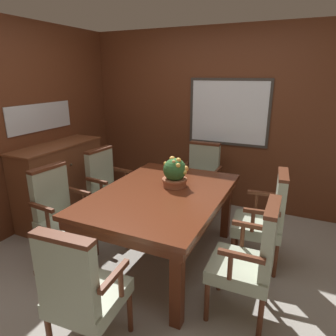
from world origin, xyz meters
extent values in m
plane|color=#A39E93|center=(0.00, 0.00, 0.00)|extent=(14.00, 14.00, 0.00)
cube|color=#5B2D19|center=(0.00, 1.92, 1.23)|extent=(7.20, 0.06, 2.45)
cube|color=white|center=(0.22, 1.88, 1.35)|extent=(1.03, 0.01, 0.82)
cube|color=#38332D|center=(0.22, 1.88, 1.78)|extent=(1.10, 0.02, 0.04)
cube|color=#38332D|center=(0.22, 1.88, 0.92)|extent=(1.10, 0.02, 0.03)
cube|color=#38332D|center=(-0.31, 1.88, 1.35)|extent=(0.04, 0.02, 0.82)
cube|color=#38332D|center=(0.75, 1.88, 1.35)|extent=(0.03, 0.02, 0.82)
cube|color=silver|center=(-1.83, 0.57, 1.33)|extent=(0.01, 0.99, 0.34)
cube|color=#562614|center=(-0.48, -0.47, 0.35)|extent=(0.09, 0.09, 0.71)
cube|color=#562614|center=(0.47, -0.47, 0.35)|extent=(0.09, 0.09, 0.71)
cube|color=#562614|center=(-0.48, 0.98, 0.35)|extent=(0.09, 0.09, 0.71)
cube|color=#562614|center=(0.47, 0.98, 0.35)|extent=(0.09, 0.09, 0.71)
cube|color=#562614|center=(-0.01, 0.26, 0.66)|extent=(1.10, 1.60, 0.09)
cube|color=#562614|center=(-0.01, 0.26, 0.73)|extent=(1.16, 1.66, 0.04)
cylinder|color=#562B19|center=(-0.70, -0.35, 0.18)|extent=(0.04, 0.04, 0.35)
cylinder|color=#562B19|center=(-0.67, 0.04, 0.18)|extent=(0.04, 0.04, 0.35)
cylinder|color=#562B19|center=(-1.10, -0.31, 0.18)|extent=(0.04, 0.04, 0.35)
cylinder|color=#562B19|center=(-1.07, 0.07, 0.18)|extent=(0.04, 0.04, 0.35)
cube|color=#9EA88E|center=(-0.89, -0.14, 0.41)|extent=(0.50, 0.49, 0.11)
cube|color=#9EA88E|center=(-1.07, -0.12, 0.70)|extent=(0.12, 0.41, 0.49)
cube|color=#562B19|center=(-1.07, -0.12, 0.96)|extent=(0.13, 0.41, 0.03)
cylinder|color=#562B19|center=(-0.87, -0.37, 0.56)|extent=(0.04, 0.04, 0.21)
cube|color=#562B19|center=(-0.94, -0.36, 0.67)|extent=(0.32, 0.07, 0.04)
cylinder|color=#562B19|center=(-0.83, 0.09, 0.56)|extent=(0.04, 0.04, 0.21)
cube|color=#562B19|center=(-0.90, 0.10, 0.67)|extent=(0.32, 0.07, 0.04)
cylinder|color=#562B19|center=(-0.69, 0.45, 0.18)|extent=(0.04, 0.04, 0.35)
cylinder|color=#562B19|center=(-0.65, 0.83, 0.18)|extent=(0.04, 0.04, 0.35)
cylinder|color=#562B19|center=(-1.09, 0.49, 0.18)|extent=(0.04, 0.04, 0.35)
cylinder|color=#562B19|center=(-1.05, 0.87, 0.18)|extent=(0.04, 0.04, 0.35)
cube|color=#9EA88E|center=(-0.87, 0.66, 0.41)|extent=(0.50, 0.49, 0.11)
cube|color=#9EA88E|center=(-1.06, 0.68, 0.70)|extent=(0.12, 0.41, 0.49)
cube|color=#562B19|center=(-1.06, 0.68, 0.96)|extent=(0.13, 0.42, 0.03)
cylinder|color=#562B19|center=(-0.86, 0.43, 0.56)|extent=(0.04, 0.04, 0.21)
cube|color=#562B19|center=(-0.93, 0.44, 0.67)|extent=(0.32, 0.07, 0.04)
cylinder|color=#562B19|center=(-0.82, 0.89, 0.56)|extent=(0.04, 0.04, 0.21)
cube|color=#562B19|center=(-0.88, 0.89, 0.67)|extent=(0.32, 0.07, 0.04)
cylinder|color=#562B19|center=(-0.18, 1.16, 0.18)|extent=(0.04, 0.04, 0.35)
cylinder|color=#562B19|center=(0.20, 1.17, 0.18)|extent=(0.04, 0.04, 0.35)
cylinder|color=#562B19|center=(-0.18, 1.56, 0.18)|extent=(0.04, 0.04, 0.35)
cylinder|color=#562B19|center=(0.20, 1.57, 0.18)|extent=(0.04, 0.04, 0.35)
cube|color=#9EA88E|center=(0.01, 1.37, 0.41)|extent=(0.45, 0.46, 0.11)
cube|color=#9EA88E|center=(0.01, 1.56, 0.70)|extent=(0.41, 0.08, 0.49)
cube|color=#562B19|center=(0.01, 1.56, 0.96)|extent=(0.41, 0.09, 0.03)
cylinder|color=#562B19|center=(-0.22, 1.33, 0.56)|extent=(0.04, 0.04, 0.21)
cube|color=#562B19|center=(-0.22, 1.40, 0.67)|extent=(0.04, 0.32, 0.04)
cylinder|color=#562B19|center=(0.24, 1.33, 0.56)|extent=(0.04, 0.04, 0.21)
cube|color=#562B19|center=(0.24, 1.40, 0.67)|extent=(0.04, 0.32, 0.04)
cylinder|color=#562B19|center=(0.18, -0.67, 0.18)|extent=(0.04, 0.04, 0.35)
cylinder|color=#562B19|center=(-0.20, -0.69, 0.18)|extent=(0.04, 0.04, 0.35)
cube|color=#9EA88E|center=(0.00, -0.88, 0.41)|extent=(0.47, 0.49, 0.11)
cube|color=#9EA88E|center=(0.01, -1.07, 0.70)|extent=(0.41, 0.11, 0.49)
cube|color=#562B19|center=(0.01, -1.07, 0.96)|extent=(0.41, 0.11, 0.03)
cylinder|color=#562B19|center=(0.23, -0.83, 0.56)|extent=(0.04, 0.04, 0.21)
cube|color=#562B19|center=(0.23, -0.90, 0.67)|extent=(0.06, 0.32, 0.04)
cylinder|color=#562B19|center=(-0.23, -0.86, 0.56)|extent=(0.04, 0.04, 0.21)
cube|color=#562B19|center=(-0.23, -0.93, 0.67)|extent=(0.06, 0.32, 0.04)
cylinder|color=#562B19|center=(0.66, 0.05, 0.18)|extent=(0.04, 0.04, 0.35)
cylinder|color=#562B19|center=(0.66, -0.33, 0.18)|extent=(0.04, 0.04, 0.35)
cylinder|color=#562B19|center=(1.06, 0.06, 0.18)|extent=(0.04, 0.04, 0.35)
cylinder|color=#562B19|center=(1.06, -0.32, 0.18)|extent=(0.04, 0.04, 0.35)
cube|color=#9EA88E|center=(0.86, -0.14, 0.41)|extent=(0.47, 0.45, 0.11)
cube|color=#9EA88E|center=(1.05, -0.13, 0.70)|extent=(0.09, 0.41, 0.49)
cube|color=#562B19|center=(1.05, -0.13, 0.96)|extent=(0.09, 0.41, 0.03)
cylinder|color=#562B19|center=(0.82, 0.09, 0.56)|extent=(0.04, 0.04, 0.21)
cube|color=#562B19|center=(0.89, 0.10, 0.67)|extent=(0.32, 0.04, 0.04)
cylinder|color=#562B19|center=(0.83, -0.37, 0.56)|extent=(0.04, 0.04, 0.21)
cube|color=#562B19|center=(0.90, -0.37, 0.67)|extent=(0.32, 0.04, 0.04)
cylinder|color=#562B19|center=(0.65, 0.79, 0.18)|extent=(0.04, 0.04, 0.35)
cylinder|color=#562B19|center=(0.69, 0.40, 0.18)|extent=(0.04, 0.04, 0.35)
cylinder|color=#562B19|center=(1.05, 0.82, 0.18)|extent=(0.04, 0.04, 0.35)
cylinder|color=#562B19|center=(1.09, 0.44, 0.18)|extent=(0.04, 0.04, 0.35)
cube|color=#9EA88E|center=(0.87, 0.61, 0.41)|extent=(0.50, 0.49, 0.11)
cube|color=#9EA88E|center=(1.06, 0.63, 0.70)|extent=(0.12, 0.41, 0.49)
cube|color=#562B19|center=(1.06, 0.63, 0.96)|extent=(0.13, 0.42, 0.03)
cylinder|color=#562B19|center=(0.81, 0.84, 0.56)|extent=(0.04, 0.04, 0.21)
cube|color=#562B19|center=(0.88, 0.85, 0.67)|extent=(0.32, 0.07, 0.04)
cylinder|color=#562B19|center=(0.86, 0.38, 0.56)|extent=(0.04, 0.04, 0.21)
cube|color=#562B19|center=(0.93, 0.39, 0.67)|extent=(0.32, 0.07, 0.04)
cylinder|color=#9E5638|center=(0.05, 0.46, 0.79)|extent=(0.23, 0.23, 0.08)
cylinder|color=#9E5638|center=(0.05, 0.46, 0.82)|extent=(0.25, 0.25, 0.02)
sphere|color=#2D602D|center=(0.05, 0.46, 0.93)|extent=(0.23, 0.23, 0.23)
sphere|color=#D9BA52|center=(0.16, 0.45, 0.92)|extent=(0.05, 0.05, 0.05)
sphere|color=gold|center=(0.11, 0.40, 1.00)|extent=(0.05, 0.05, 0.05)
sphere|color=#EFAA46|center=(0.01, 0.47, 1.03)|extent=(0.04, 0.04, 0.04)
sphere|color=gold|center=(0.09, 0.46, 1.03)|extent=(0.05, 0.05, 0.05)
sphere|color=#E1B357|center=(-0.04, 0.53, 0.95)|extent=(0.06, 0.06, 0.06)
sphere|color=tan|center=(0.06, 0.41, 1.02)|extent=(0.04, 0.04, 0.04)
sphere|color=#F4B049|center=(0.01, 0.47, 1.03)|extent=(0.06, 0.06, 0.06)
sphere|color=gold|center=(-0.05, 0.44, 0.98)|extent=(0.04, 0.04, 0.04)
sphere|color=#F3A349|center=(0.15, 0.48, 0.95)|extent=(0.06, 0.06, 0.06)
cube|color=brown|center=(-1.62, 0.57, 0.49)|extent=(0.41, 1.22, 0.98)
cube|color=brown|center=(-1.62, 0.57, 0.99)|extent=(0.43, 1.24, 0.02)
sphere|color=#4C422D|center=(-1.41, 0.57, 0.77)|extent=(0.03, 0.03, 0.03)
sphere|color=#4C422D|center=(-1.41, 0.29, 0.39)|extent=(0.03, 0.03, 0.03)
sphere|color=#4C422D|center=(-1.41, 0.84, 0.39)|extent=(0.03, 0.03, 0.03)
camera|label=1|loc=(1.18, -2.17, 1.85)|focal=32.00mm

